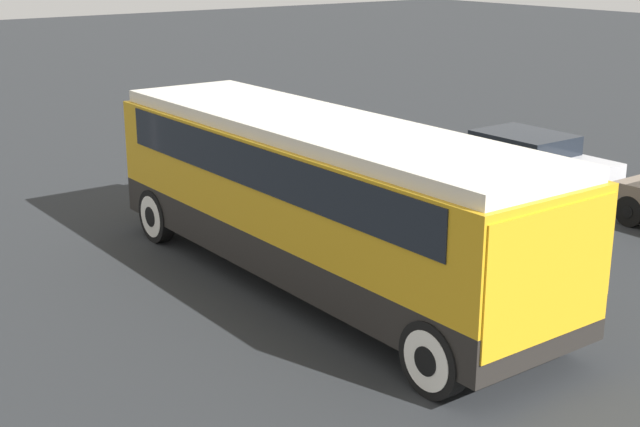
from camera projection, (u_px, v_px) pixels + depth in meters
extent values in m
plane|color=#26282B|center=(320.00, 285.00, 15.56)|extent=(120.00, 120.00, 0.00)
cube|color=black|center=(320.00, 243.00, 15.33)|extent=(9.81, 2.54, 0.67)
cube|color=gold|center=(320.00, 179.00, 15.00)|extent=(9.81, 2.54, 1.57)
cube|color=black|center=(320.00, 157.00, 14.89)|extent=(8.64, 2.58, 0.71)
cube|color=silver|center=(320.00, 127.00, 14.74)|extent=(9.62, 2.34, 0.22)
cube|color=gold|center=(541.00, 272.00, 11.42)|extent=(0.36, 2.44, 1.80)
cylinder|color=black|center=(434.00, 358.00, 11.63)|extent=(1.07, 0.28, 1.07)
cylinder|color=silver|center=(434.00, 358.00, 11.63)|extent=(0.83, 0.30, 0.83)
cylinder|color=black|center=(434.00, 358.00, 11.63)|extent=(0.41, 0.32, 0.41)
cylinder|color=black|center=(550.00, 316.00, 12.96)|extent=(1.07, 0.28, 1.07)
cylinder|color=silver|center=(550.00, 316.00, 12.96)|extent=(0.83, 0.30, 0.83)
cylinder|color=black|center=(550.00, 316.00, 12.96)|extent=(0.41, 0.32, 0.41)
cylinder|color=black|center=(157.00, 216.00, 17.73)|extent=(1.07, 0.28, 1.07)
cylinder|color=silver|center=(157.00, 216.00, 17.73)|extent=(0.83, 0.30, 0.83)
cylinder|color=black|center=(157.00, 216.00, 17.73)|extent=(0.41, 0.32, 0.41)
cylinder|color=black|center=(255.00, 197.00, 19.06)|extent=(1.07, 0.28, 1.07)
cylinder|color=silver|center=(255.00, 197.00, 19.06)|extent=(0.83, 0.30, 0.83)
cylinder|color=black|center=(255.00, 197.00, 19.06)|extent=(0.41, 0.32, 0.41)
cube|color=#BCBCC1|center=(528.00, 165.00, 21.71)|extent=(4.23, 1.86, 0.59)
cube|color=black|center=(524.00, 142.00, 21.68)|extent=(2.20, 1.67, 0.46)
cylinder|color=black|center=(559.00, 193.00, 20.04)|extent=(0.69, 0.22, 0.69)
cylinder|color=black|center=(559.00, 193.00, 20.04)|extent=(0.26, 0.26, 0.26)
cylinder|color=black|center=(605.00, 182.00, 21.00)|extent=(0.69, 0.22, 0.69)
cylinder|color=black|center=(605.00, 182.00, 21.00)|extent=(0.26, 0.26, 0.26)
cylinder|color=black|center=(456.00, 165.00, 22.54)|extent=(0.69, 0.22, 0.69)
cylinder|color=black|center=(456.00, 165.00, 22.54)|extent=(0.26, 0.26, 0.26)
cylinder|color=black|center=(501.00, 156.00, 23.50)|extent=(0.69, 0.22, 0.69)
cylinder|color=black|center=(501.00, 156.00, 23.50)|extent=(0.26, 0.26, 0.26)
cylinder|color=black|center=(631.00, 211.00, 18.74)|extent=(0.66, 0.22, 0.66)
cylinder|color=black|center=(631.00, 211.00, 18.74)|extent=(0.25, 0.26, 0.25)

